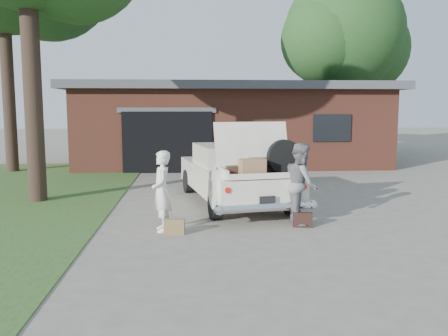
{
  "coord_description": "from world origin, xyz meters",
  "views": [
    {
      "loc": [
        -0.7,
        -9.07,
        2.34
      ],
      "look_at": [
        0.0,
        0.6,
        1.1
      ],
      "focal_mm": 38.0,
      "sensor_mm": 36.0,
      "label": 1
    }
  ],
  "objects": [
    {
      "name": "woman_left",
      "position": [
        -1.24,
        -0.19,
        0.77
      ],
      "size": [
        0.45,
        0.61,
        1.54
      ],
      "primitive_type": "imported",
      "rotation": [
        0.0,
        0.0,
        -1.42
      ],
      "color": "white",
      "rests_on": "ground"
    },
    {
      "name": "suitcase_left",
      "position": [
        -1.0,
        -0.46,
        0.15
      ],
      "size": [
        0.39,
        0.16,
        0.29
      ],
      "primitive_type": "cube",
      "rotation": [
        0.0,
        0.0,
        -0.09
      ],
      "color": "olive",
      "rests_on": "ground"
    },
    {
      "name": "suitcase_right",
      "position": [
        1.5,
        -0.1,
        0.15
      ],
      "size": [
        0.39,
        0.18,
        0.29
      ],
      "primitive_type": "cube",
      "rotation": [
        0.0,
        0.0,
        -0.17
      ],
      "color": "black",
      "rests_on": "ground"
    },
    {
      "name": "tree_right",
      "position": [
        7.49,
        15.9,
        5.92
      ],
      "size": [
        7.22,
        6.28,
        9.32
      ],
      "color": "#38281E",
      "rests_on": "ground"
    },
    {
      "name": "ground",
      "position": [
        0.0,
        0.0,
        0.0
      ],
      "size": [
        90.0,
        90.0,
        0.0
      ],
      "primitive_type": "plane",
      "color": "gray",
      "rests_on": "ground"
    },
    {
      "name": "woman_right",
      "position": [
        1.53,
        0.2,
        0.82
      ],
      "size": [
        0.66,
        0.83,
        1.64
      ],
      "primitive_type": "imported",
      "rotation": [
        0.0,
        0.0,
        1.52
      ],
      "color": "slate",
      "rests_on": "ground"
    },
    {
      "name": "house",
      "position": [
        0.98,
        11.47,
        1.67
      ],
      "size": [
        12.8,
        7.8,
        3.3
      ],
      "color": "brown",
      "rests_on": "ground"
    },
    {
      "name": "sedan",
      "position": [
        0.39,
        2.39,
        0.73
      ],
      "size": [
        2.75,
        5.23,
        2.03
      ],
      "rotation": [
        0.0,
        0.0,
        0.18
      ],
      "color": "silver",
      "rests_on": "ground"
    }
  ]
}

